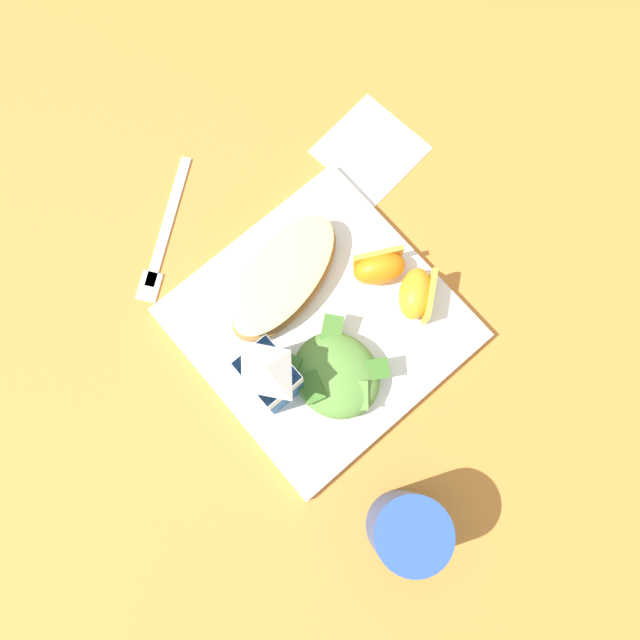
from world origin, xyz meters
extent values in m
plane|color=#C67A33|center=(0.00, 0.00, 0.00)|extent=(3.00, 3.00, 0.00)
cube|color=white|center=(0.00, 0.00, 0.01)|extent=(0.28, 0.28, 0.02)
ellipsoid|color=#A87038|center=(0.06, 0.00, 0.03)|extent=(0.12, 0.18, 0.03)
ellipsoid|color=brown|center=(0.06, 0.00, 0.04)|extent=(0.11, 0.17, 0.01)
ellipsoid|color=#EAD184|center=(0.06, 0.00, 0.05)|extent=(0.11, 0.18, 0.01)
ellipsoid|color=#5B8E3D|center=(-0.06, 0.03, 0.04)|extent=(0.10, 0.09, 0.04)
cube|color=#4C8433|center=(-0.02, 0.06, 0.04)|extent=(0.03, 0.04, 0.02)
cube|color=#3D7028|center=(-0.05, 0.06, 0.05)|extent=(0.04, 0.03, 0.01)
cube|color=#3D7028|center=(-0.08, -0.01, 0.05)|extent=(0.04, 0.04, 0.01)
cube|color=#336023|center=(-0.04, 0.04, 0.04)|extent=(0.03, 0.04, 0.01)
cube|color=#5B8E3D|center=(-0.09, 0.03, 0.05)|extent=(0.04, 0.04, 0.02)
cube|color=#4C8433|center=(-0.02, 0.00, 0.05)|extent=(0.04, 0.04, 0.02)
cube|color=#23569E|center=(-0.02, 0.08, 0.06)|extent=(0.06, 0.04, 0.09)
cube|color=white|center=(-0.02, 0.08, 0.09)|extent=(0.06, 0.04, 0.03)
pyramid|color=white|center=(-0.02, 0.08, 0.12)|extent=(0.06, 0.04, 0.02)
ellipsoid|color=orange|center=(-0.05, -0.10, 0.04)|extent=(0.07, 0.07, 0.04)
cube|color=gold|center=(-0.06, -0.11, 0.04)|extent=(0.04, 0.05, 0.03)
ellipsoid|color=orange|center=(0.00, -0.09, 0.04)|extent=(0.06, 0.07, 0.04)
cube|color=gold|center=(0.01, -0.10, 0.04)|extent=(0.03, 0.05, 0.03)
cube|color=white|center=(0.13, -0.19, 0.00)|extent=(0.12, 0.12, 0.00)
cube|color=silver|center=(0.22, 0.05, 0.00)|extent=(0.11, 0.14, 0.01)
cube|color=silver|center=(0.17, 0.12, 0.00)|extent=(0.04, 0.04, 0.01)
cylinder|color=#284CA3|center=(-0.23, 0.08, 0.05)|extent=(0.08, 0.08, 0.10)
camera|label=1|loc=(-0.12, 0.10, 0.70)|focal=34.82mm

